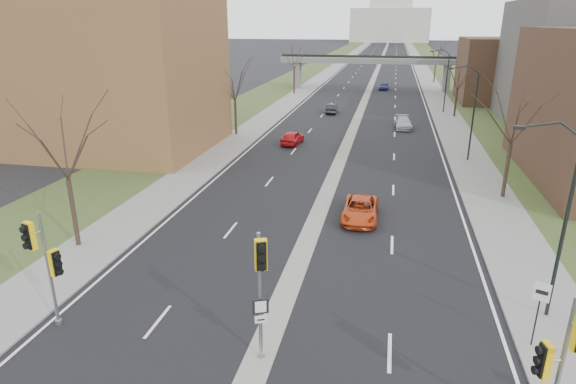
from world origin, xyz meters
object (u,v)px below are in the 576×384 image
(car_left_near, at_px, (292,137))
(car_left_far, at_px, (332,109))
(signal_pole_right, at_px, (562,356))
(car_right_mid, at_px, (403,123))
(car_right_far, at_px, (384,86))
(speed_limit_sign, at_px, (539,303))
(signal_pole_left, at_px, (45,256))
(car_right_near, at_px, (360,209))
(signal_pole_median, at_px, (261,277))

(car_left_near, xyz_separation_m, car_left_far, (1.81, 19.23, -0.06))
(signal_pole_right, xyz_separation_m, car_right_mid, (-3.69, 47.36, -2.73))
(car_left_near, distance_m, car_right_far, 47.07)
(speed_limit_sign, xyz_separation_m, car_right_far, (-7.85, 77.81, -1.38))
(car_left_far, relative_size, car_right_mid, 0.84)
(speed_limit_sign, height_order, car_right_far, speed_limit_sign)
(car_left_near, bearing_deg, car_left_far, -90.07)
(car_right_mid, bearing_deg, car_left_far, 135.06)
(car_left_near, xyz_separation_m, car_right_far, (8.49, 46.29, -0.03))
(car_left_far, distance_m, car_right_mid, 13.09)
(car_right_mid, bearing_deg, speed_limit_sign, -87.89)
(signal_pole_left, xyz_separation_m, car_right_near, (11.88, 14.92, -2.74))
(car_left_near, distance_m, car_right_mid, 15.86)
(car_left_far, relative_size, car_right_near, 0.81)
(car_left_near, relative_size, car_right_mid, 0.89)
(signal_pole_median, height_order, car_right_near, signal_pole_median)
(signal_pole_right, bearing_deg, signal_pole_left, 159.78)
(speed_limit_sign, distance_m, car_left_far, 52.80)
(signal_pole_right, relative_size, speed_limit_sign, 1.84)
(signal_pole_median, relative_size, car_left_near, 1.26)
(signal_pole_left, xyz_separation_m, car_left_near, (3.28, 34.37, -2.71))
(speed_limit_sign, height_order, car_right_mid, speed_limit_sign)
(car_left_near, distance_m, car_left_far, 19.32)
(signal_pole_right, height_order, car_right_near, signal_pole_right)
(speed_limit_sign, relative_size, car_right_mid, 0.59)
(signal_pole_median, distance_m, speed_limit_sign, 11.01)
(signal_pole_median, height_order, car_right_mid, signal_pole_median)
(signal_pole_right, height_order, car_left_near, signal_pole_right)
(signal_pole_right, distance_m, car_left_far, 57.61)
(signal_pole_median, xyz_separation_m, signal_pole_right, (9.49, -2.04, -0.30))
(speed_limit_sign, bearing_deg, car_left_near, 139.70)
(speed_limit_sign, height_order, car_left_far, speed_limit_sign)
(car_left_far, height_order, car_right_near, car_right_near)
(car_left_near, height_order, car_right_near, car_left_near)
(signal_pole_median, distance_m, car_left_far, 54.12)
(signal_pole_median, distance_m, car_right_near, 15.73)
(signal_pole_left, height_order, speed_limit_sign, signal_pole_left)
(signal_pole_median, bearing_deg, signal_pole_left, 154.85)
(signal_pole_median, height_order, car_left_far, signal_pole_median)
(signal_pole_median, xyz_separation_m, car_left_far, (-4.11, 53.88, -3.06))
(car_left_far, bearing_deg, car_right_far, -106.61)
(signal_pole_right, relative_size, car_right_far, 1.29)
(car_left_far, xyz_separation_m, car_right_near, (6.79, -38.68, 0.03))
(signal_pole_right, distance_m, car_right_far, 83.31)
(signal_pole_median, relative_size, signal_pole_right, 1.02)
(car_left_near, distance_m, car_right_near, 21.27)
(signal_pole_right, relative_size, car_right_mid, 1.09)
(car_left_near, bearing_deg, signal_pole_left, 89.86)
(car_right_near, bearing_deg, car_right_far, 89.73)
(speed_limit_sign, xyz_separation_m, car_left_far, (-14.53, 50.75, -1.41))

